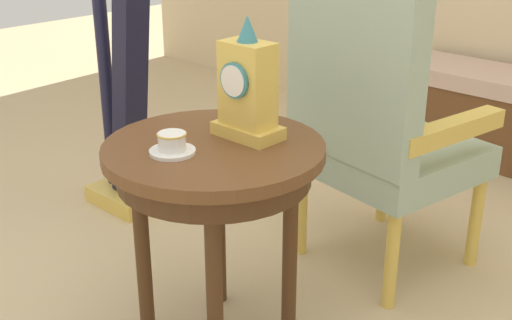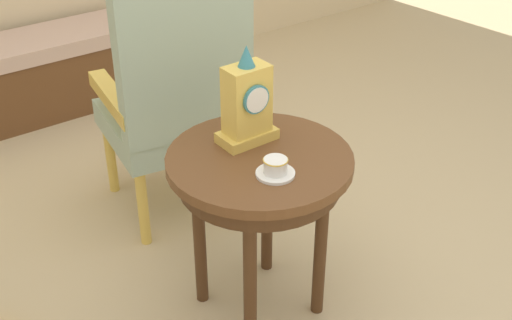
{
  "view_description": "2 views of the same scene",
  "coord_description": "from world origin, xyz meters",
  "px_view_note": "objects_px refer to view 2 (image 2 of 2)",
  "views": [
    {
      "loc": [
        1.21,
        -1.17,
        1.28
      ],
      "look_at": [
        0.0,
        0.11,
        0.56
      ],
      "focal_mm": 47.01,
      "sensor_mm": 36.0,
      "label": 1
    },
    {
      "loc": [
        -1.14,
        -1.48,
        1.73
      ],
      "look_at": [
        0.05,
        0.11,
        0.53
      ],
      "focal_mm": 46.82,
      "sensor_mm": 36.0,
      "label": 2
    }
  ],
  "objects_px": {
    "mantel_clock": "(247,104)",
    "window_bench": "(41,75)",
    "armchair": "(177,91)",
    "side_table": "(259,178)",
    "teacup_left": "(275,168)"
  },
  "relations": [
    {
      "from": "side_table",
      "to": "window_bench",
      "type": "distance_m",
      "value": 2.0
    },
    {
      "from": "mantel_clock",
      "to": "side_table",
      "type": "bearing_deg",
      "value": -104.68
    },
    {
      "from": "side_table",
      "to": "armchair",
      "type": "relative_size",
      "value": 0.56
    },
    {
      "from": "armchair",
      "to": "window_bench",
      "type": "height_order",
      "value": "armchair"
    },
    {
      "from": "teacup_left",
      "to": "mantel_clock",
      "type": "height_order",
      "value": "mantel_clock"
    },
    {
      "from": "teacup_left",
      "to": "window_bench",
      "type": "distance_m",
      "value": 2.14
    },
    {
      "from": "armchair",
      "to": "mantel_clock",
      "type": "bearing_deg",
      "value": -95.68
    },
    {
      "from": "mantel_clock",
      "to": "window_bench",
      "type": "bearing_deg",
      "value": 91.58
    },
    {
      "from": "side_table",
      "to": "mantel_clock",
      "type": "relative_size",
      "value": 1.9
    },
    {
      "from": "mantel_clock",
      "to": "armchair",
      "type": "distance_m",
      "value": 0.58
    },
    {
      "from": "window_bench",
      "to": "teacup_left",
      "type": "bearing_deg",
      "value": -90.14
    },
    {
      "from": "mantel_clock",
      "to": "armchair",
      "type": "bearing_deg",
      "value": 84.32
    },
    {
      "from": "teacup_left",
      "to": "mantel_clock",
      "type": "bearing_deg",
      "value": 75.69
    },
    {
      "from": "teacup_left",
      "to": "window_bench",
      "type": "relative_size",
      "value": 0.1
    },
    {
      "from": "mantel_clock",
      "to": "armchair",
      "type": "xyz_separation_m",
      "value": [
        0.05,
        0.55,
        -0.18
      ]
    }
  ]
}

